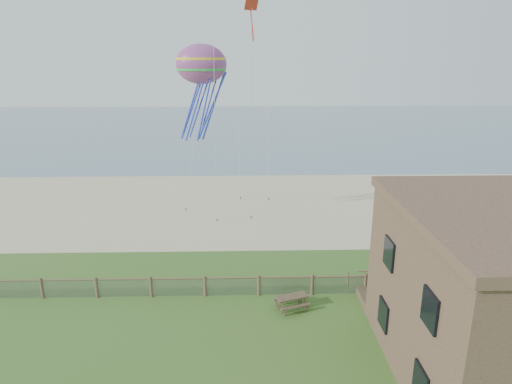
% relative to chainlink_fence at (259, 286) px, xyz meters
% --- Properties ---
extents(ground, '(160.00, 160.00, 0.00)m').
position_rel_chainlink_fence_xyz_m(ground, '(0.00, -6.00, -0.55)').
color(ground, '#3D6322').
rests_on(ground, ground).
extents(sand_beach, '(72.00, 20.00, 0.02)m').
position_rel_chainlink_fence_xyz_m(sand_beach, '(0.00, 16.00, -0.55)').
color(sand_beach, '#BCB287').
rests_on(sand_beach, ground).
extents(ocean, '(160.00, 68.00, 0.02)m').
position_rel_chainlink_fence_xyz_m(ocean, '(0.00, 60.00, -0.55)').
color(ocean, slate).
rests_on(ocean, ground).
extents(chainlink_fence, '(36.20, 0.20, 1.25)m').
position_rel_chainlink_fence_xyz_m(chainlink_fence, '(0.00, 0.00, 0.00)').
color(chainlink_fence, '#4D382B').
rests_on(chainlink_fence, ground).
extents(motel_deck, '(15.00, 2.00, 0.50)m').
position_rel_chainlink_fence_xyz_m(motel_deck, '(13.00, -1.00, -0.30)').
color(motel_deck, brown).
rests_on(motel_deck, ground).
extents(picnic_table, '(2.01, 1.76, 0.71)m').
position_rel_chainlink_fence_xyz_m(picnic_table, '(1.71, -1.47, -0.19)').
color(picnic_table, brown).
rests_on(picnic_table, ground).
extents(octopus_kite, '(4.17, 3.41, 7.47)m').
position_rel_chainlink_fence_xyz_m(octopus_kite, '(-3.84, 11.53, 9.81)').
color(octopus_kite, '#D76121').
extents(kite_red, '(1.72, 1.98, 2.52)m').
position_rel_chainlink_fence_xyz_m(kite_red, '(-0.20, 8.39, 14.95)').
color(kite_red, red).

